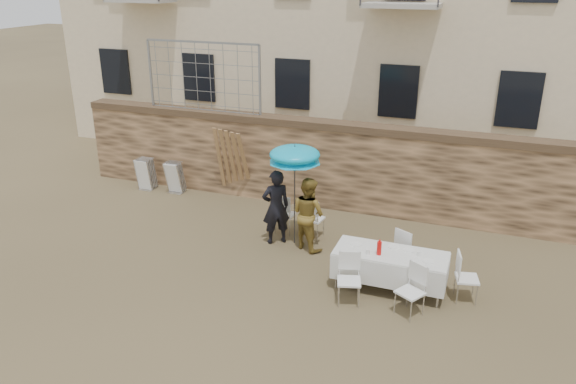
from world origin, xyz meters
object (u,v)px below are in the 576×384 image
(couple_chair_left, at_px, (285,213))
(table_chair_back, at_px, (407,250))
(banquet_table, at_px, (391,255))
(table_chair_side, at_px, (467,277))
(woman_dress, at_px, (308,214))
(chair_stack_left, at_px, (149,172))
(man_suit, at_px, (276,207))
(couple_chair_right, at_px, (314,218))
(soda_bottle, at_px, (379,248))
(umbrella, at_px, (295,157))
(chair_stack_right, at_px, (177,176))
(table_chair_front_right, at_px, (410,291))
(table_chair_front_left, at_px, (349,280))

(couple_chair_left, distance_m, table_chair_back, 3.07)
(banquet_table, bearing_deg, table_chair_side, 4.09)
(woman_dress, height_order, chair_stack_left, woman_dress)
(banquet_table, xyz_separation_m, chair_stack_left, (-7.34, 3.05, -0.27))
(man_suit, xyz_separation_m, table_chair_back, (2.95, -0.29, -0.38))
(couple_chair_right, distance_m, chair_stack_left, 5.47)
(soda_bottle, height_order, chair_stack_left, soda_bottle)
(umbrella, height_order, soda_bottle, umbrella)
(couple_chair_left, height_order, soda_bottle, soda_bottle)
(couple_chair_left, xyz_separation_m, chair_stack_right, (-3.69, 1.41, -0.02))
(chair_stack_left, bearing_deg, table_chair_side, -18.66)
(table_chair_side, bearing_deg, man_suit, 64.23)
(umbrella, relative_size, chair_stack_right, 2.32)
(woman_dress, relative_size, table_chair_front_right, 1.70)
(table_chair_front_right, bearing_deg, umbrella, 176.56)
(woman_dress, bearing_deg, umbrella, 11.07)
(banquet_table, height_order, table_chair_back, table_chair_back)
(table_chair_side, bearing_deg, chair_stack_left, 59.00)
(woman_dress, relative_size, umbrella, 0.76)
(chair_stack_left, bearing_deg, soda_bottle, -24.15)
(couple_chair_right, xyz_separation_m, banquet_table, (2.05, -1.64, 0.25))
(umbrella, distance_m, soda_bottle, 2.77)
(man_suit, relative_size, couple_chair_left, 1.78)
(couple_chair_left, relative_size, table_chair_back, 1.00)
(soda_bottle, bearing_deg, table_chair_side, 8.88)
(table_chair_front_right, bearing_deg, banquet_table, 154.47)
(soda_bottle, xyz_separation_m, chair_stack_left, (-7.14, 3.20, -0.45))
(couple_chair_left, distance_m, chair_stack_right, 3.95)
(soda_bottle, relative_size, table_chair_back, 0.27)
(woman_dress, height_order, couple_chair_right, woman_dress)
(chair_stack_right, bearing_deg, soda_bottle, -27.16)
(umbrella, height_order, banquet_table, umbrella)
(table_chair_front_left, distance_m, table_chair_front_right, 1.10)
(couple_chair_left, distance_m, chair_stack_left, 4.80)
(table_chair_front_right, xyz_separation_m, table_chair_back, (-0.30, 1.55, 0.00))
(banquet_table, xyz_separation_m, chair_stack_right, (-6.44, 3.05, -0.27))
(table_chair_front_right, relative_size, table_chair_side, 1.00)
(chair_stack_right, bearing_deg, umbrella, -24.47)
(man_suit, distance_m, chair_stack_left, 5.00)
(couple_chair_left, bearing_deg, chair_stack_left, -18.03)
(man_suit, bearing_deg, table_chair_front_right, 112.80)
(banquet_table, bearing_deg, woman_dress, 151.42)
(umbrella, relative_size, banquet_table, 1.02)
(table_chair_side, bearing_deg, soda_bottle, 86.54)
(soda_bottle, bearing_deg, couple_chair_right, 135.98)
(table_chair_side, bearing_deg, couple_chair_right, 53.60)
(woman_dress, distance_m, soda_bottle, 2.19)
(table_chair_front_left, relative_size, table_chair_back, 1.00)
(umbrella, xyz_separation_m, chair_stack_right, (-4.09, 1.86, -1.56))
(table_chair_back, bearing_deg, chair_stack_left, 10.97)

